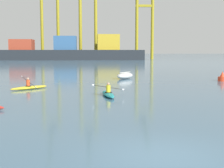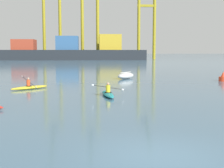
% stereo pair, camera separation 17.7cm
% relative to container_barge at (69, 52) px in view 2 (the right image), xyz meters
% --- Properties ---
extents(ground_plane, '(800.00, 800.00, 0.00)m').
position_rel_container_barge_xyz_m(ground_plane, '(10.05, -104.81, -2.92)').
color(ground_plane, '#476B84').
extents(container_barge, '(54.93, 9.96, 8.97)m').
position_rel_container_barge_xyz_m(container_barge, '(0.00, 0.00, 0.00)').
color(container_barge, '#1E2328').
rests_on(container_barge, ground).
extents(gantry_crane_west, '(7.53, 18.26, 40.98)m').
position_rel_container_barge_xyz_m(gantry_crane_west, '(-7.71, 15.00, 16.42)').
color(gantry_crane_west, olive).
rests_on(gantry_crane_west, ground).
extents(gantry_crane_west_mid, '(7.02, 16.89, 38.70)m').
position_rel_container_barge_xyz_m(gantry_crane_west_mid, '(7.42, 8.42, 16.44)').
color(gantry_crane_west_mid, olive).
rests_on(gantry_crane_west_mid, ground).
extents(gantry_crane_east_mid, '(7.33, 15.93, 33.65)m').
position_rel_container_barge_xyz_m(gantry_crane_east_mid, '(29.47, 10.54, 13.63)').
color(gantry_crane_east_mid, olive).
rests_on(gantry_crane_east_mid, ground).
extents(capsized_dinghy, '(2.54, 2.68, 0.76)m').
position_rel_container_barge_xyz_m(capsized_dinghy, '(11.85, -78.58, -2.57)').
color(capsized_dinghy, beige).
rests_on(capsized_dinghy, ground).
extents(channel_buoy, '(0.90, 0.90, 1.00)m').
position_rel_container_barge_xyz_m(channel_buoy, '(21.57, -81.96, -2.56)').
color(channel_buoy, red).
rests_on(channel_buoy, ground).
extents(kayak_teal, '(2.26, 3.44, 0.95)m').
position_rel_container_barge_xyz_m(kayak_teal, '(9.17, -92.15, -2.75)').
color(kayak_teal, teal).
rests_on(kayak_teal, ground).
extents(kayak_yellow, '(2.88, 2.78, 1.07)m').
position_rel_container_barge_xyz_m(kayak_yellow, '(3.00, -87.73, -2.75)').
color(kayak_yellow, yellow).
rests_on(kayak_yellow, ground).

